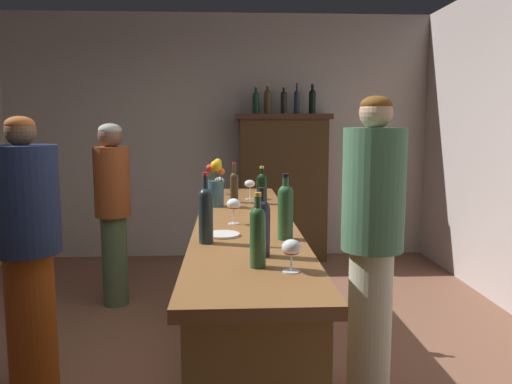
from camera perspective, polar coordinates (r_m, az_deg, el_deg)
floor at (r=3.35m, az=-4.89°, el=-20.27°), size 7.98×7.98×0.00m
wall_back at (r=6.10m, az=-4.08°, el=6.04°), size 4.98×0.12×2.80m
bar_counter at (r=3.23m, az=-1.26°, el=-11.69°), size 0.57×2.97×0.99m
display_cabinet at (r=5.88m, az=2.98°, el=0.81°), size 1.06×0.39×1.67m
wine_bottle_syrah at (r=2.51m, az=-5.46°, el=-2.27°), size 0.07×0.07×0.35m
wine_bottle_malbec at (r=3.70m, az=0.65°, el=0.55°), size 0.08×0.08×0.27m
wine_bottle_riesling at (r=2.08m, az=0.20°, el=-4.61°), size 0.07×0.07×0.31m
wine_bottle_chardonnay at (r=3.78m, az=-2.42°, el=0.75°), size 0.06×0.06×0.29m
wine_bottle_rose at (r=2.58m, az=3.25°, el=-1.88°), size 0.08×0.08×0.33m
wine_bottle_pinot at (r=2.25m, az=0.63°, el=-3.66°), size 0.07×0.07×0.30m
wine_glass_front at (r=2.98m, az=-2.48°, el=-1.46°), size 0.08×0.08×0.15m
wine_glass_mid at (r=2.03m, az=3.92°, el=-6.31°), size 0.08×0.08×0.13m
wine_glass_rear at (r=3.95m, az=-0.69°, el=0.85°), size 0.08×0.08×0.15m
wine_glass_spare at (r=4.24m, az=-4.06°, el=1.16°), size 0.08×0.08×0.14m
flower_arrangement at (r=3.60m, az=-4.46°, el=0.69°), size 0.13×0.13×0.33m
cheese_plate at (r=2.69m, az=-3.79°, el=-4.71°), size 0.19×0.19×0.01m
display_bottle_left at (r=5.82m, az=-0.02°, el=9.95°), size 0.08×0.08×0.31m
display_bottle_midleft at (r=5.83m, az=1.29°, el=10.06°), size 0.08×0.08×0.32m
display_bottle_center at (r=5.85m, az=3.07°, el=9.95°), size 0.07×0.07×0.31m
display_bottle_midright at (r=5.86m, az=4.52°, el=9.98°), size 0.06×0.06×0.34m
display_bottle_right at (r=5.89m, az=6.22°, el=10.02°), size 0.08×0.08×0.33m
patron_in_navy at (r=4.56m, az=-15.50°, el=-1.30°), size 0.30×0.30×1.56m
patron_tall at (r=3.25m, az=-23.92°, el=-5.41°), size 0.38×0.38×1.61m
bartender at (r=2.97m, az=12.68°, el=-4.71°), size 0.35×0.35×1.71m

